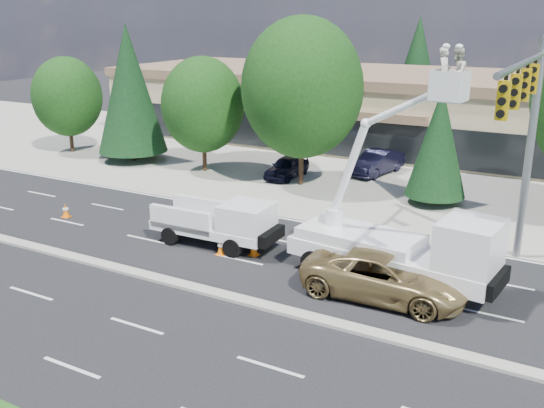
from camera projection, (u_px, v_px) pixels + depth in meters
The scene contains 21 objects.
ground at pixel (194, 289), 22.48m from camera, with size 140.00×140.00×0.00m, color black.
concrete_apron at pixel (377, 172), 39.19m from camera, with size 140.00×22.00×0.01m, color gray.
road_median at pixel (194, 288), 22.46m from camera, with size 120.00×0.55×0.12m, color gray.
strip_mall at pixel (422, 109), 46.68m from camera, with size 50.40×15.40×5.50m.
tree_front_a at pixel (67, 97), 43.95m from camera, with size 5.00×5.00×6.94m.
tree_front_b at pixel (129, 89), 40.91m from camera, with size 4.70×4.70×9.27m.
tree_front_c at pixel (203, 105), 38.34m from camera, with size 5.29×5.29×7.34m.
tree_front_d at pixel (302, 88), 34.69m from camera, with size 7.05×7.05×9.78m.
tree_front_e at pixel (439, 142), 31.70m from camera, with size 3.19×3.19×6.29m.
tree_back_a at pixel (288, 61), 64.36m from camera, with size 4.80×4.80×9.46m.
tree_back_b at pixel (417, 65), 57.86m from camera, with size 4.93×4.93×9.71m.
signal_mast at pixel (528, 121), 21.93m from camera, with size 2.76×10.16×9.00m.
utility_pickup at pixel (221, 227), 26.47m from camera, with size 5.52×2.30×2.10m.
bucket_truck at pixel (407, 239), 22.27m from camera, with size 8.01×3.22×8.84m.
traffic_cone_a at pixel (66, 211), 30.41m from camera, with size 0.40×0.40×0.70m.
traffic_cone_b at pixel (221, 247), 25.65m from camera, with size 0.40×0.40×0.70m.
traffic_cone_c at pixel (254, 248), 25.55m from camera, with size 0.40×0.40×0.70m.
traffic_cone_d at pixel (438, 296), 21.19m from camera, with size 0.40×0.40×0.70m.
minivan at pixel (385, 276), 21.63m from camera, with size 2.73×5.92×1.64m, color olive.
parked_car_west at pixel (287, 167), 37.78m from camera, with size 1.59×3.96×1.35m, color black.
parked_car_east at pixel (377, 162), 38.56m from camera, with size 1.60×4.60×1.52m, color black.
Camera 1 is at (12.44, -16.56, 9.73)m, focal length 40.00 mm.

